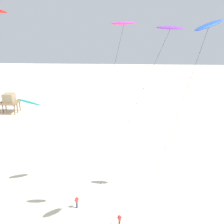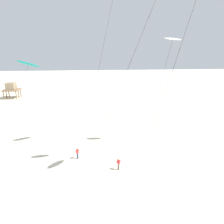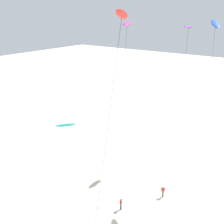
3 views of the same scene
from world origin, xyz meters
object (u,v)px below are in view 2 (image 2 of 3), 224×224
at_px(kite_flyer_middle, 118,164).
at_px(stilt_house, 11,87).
at_px(kite_teal, 28,64).
at_px(kite_flyer_nearest, 77,153).
at_px(kite_white, 173,40).

distance_m(kite_flyer_middle, stilt_house, 51.20).
xyz_separation_m(kite_teal, kite_flyer_middle, (11.57, -5.94, -12.20)).
relative_size(kite_teal, kite_flyer_middle, 8.30).
distance_m(kite_teal, kite_flyer_middle, 17.83).
xyz_separation_m(kite_flyer_middle, stilt_house, (-29.47, 41.78, 2.63)).
relative_size(kite_flyer_middle, stilt_house, 0.33).
relative_size(kite_teal, kite_flyer_nearest, 8.30).
bearing_deg(stilt_house, kite_flyer_nearest, -58.18).
bearing_deg(kite_teal, kite_white, 1.48).
xyz_separation_m(kite_white, kite_flyer_nearest, (-13.85, -3.27, -15.37)).
bearing_deg(stilt_house, kite_white, -43.06).
height_order(kite_teal, kite_flyer_nearest, kite_teal).
height_order(kite_white, kite_flyer_nearest, kite_white).
distance_m(kite_flyer_nearest, kite_flyer_middle, 6.37).
xyz_separation_m(kite_teal, stilt_house, (-17.90, 35.84, -9.57)).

